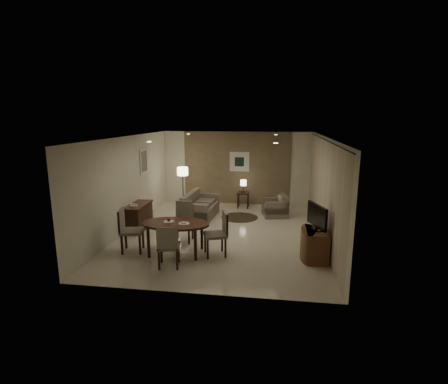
% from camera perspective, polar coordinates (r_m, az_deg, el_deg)
% --- Properties ---
extents(room_shell, '(5.50, 7.00, 2.70)m').
position_cam_1_polar(room_shell, '(10.01, 0.17, 1.36)').
color(room_shell, beige).
rests_on(room_shell, ground).
extents(taupe_accent, '(3.96, 0.03, 2.70)m').
position_cam_1_polar(taupe_accent, '(13.03, 2.09, 3.90)').
color(taupe_accent, olive).
rests_on(taupe_accent, wall_back).
extents(curtain_wall, '(0.08, 6.70, 2.58)m').
position_cam_1_polar(curtain_wall, '(9.62, 15.83, 0.25)').
color(curtain_wall, beige).
rests_on(curtain_wall, wall_right).
extents(curtain_rod, '(0.03, 6.80, 0.03)m').
position_cam_1_polar(curtain_rod, '(9.44, 16.30, 8.11)').
color(curtain_rod, black).
rests_on(curtain_rod, wall_right).
extents(art_back_frame, '(0.72, 0.03, 0.72)m').
position_cam_1_polar(art_back_frame, '(12.96, 2.53, 4.96)').
color(art_back_frame, silver).
rests_on(art_back_frame, wall_back).
extents(art_back_canvas, '(0.34, 0.01, 0.34)m').
position_cam_1_polar(art_back_canvas, '(12.95, 2.52, 4.95)').
color(art_back_canvas, black).
rests_on(art_back_canvas, wall_back).
extents(art_left_frame, '(0.03, 0.60, 0.80)m').
position_cam_1_polar(art_left_frame, '(11.39, -12.97, 4.92)').
color(art_left_frame, silver).
rests_on(art_left_frame, wall_left).
extents(art_left_canvas, '(0.01, 0.46, 0.64)m').
position_cam_1_polar(art_left_canvas, '(11.39, -12.90, 4.92)').
color(art_left_canvas, gray).
rests_on(art_left_canvas, wall_left).
extents(downlight_nl, '(0.10, 0.10, 0.01)m').
position_cam_1_polar(downlight_nl, '(8.05, -12.12, 8.01)').
color(downlight_nl, white).
rests_on(downlight_nl, ceiling).
extents(downlight_nr, '(0.10, 0.10, 0.01)m').
position_cam_1_polar(downlight_nr, '(7.55, 8.43, 7.89)').
color(downlight_nr, white).
rests_on(downlight_nr, ceiling).
extents(downlight_fl, '(0.10, 0.10, 0.01)m').
position_cam_1_polar(downlight_fl, '(11.49, -5.84, 9.41)').
color(downlight_fl, white).
rests_on(downlight_fl, ceiling).
extents(downlight_fr, '(0.10, 0.10, 0.01)m').
position_cam_1_polar(downlight_fr, '(11.15, 8.45, 9.26)').
color(downlight_fr, white).
rests_on(downlight_fr, ceiling).
extents(console_desk, '(0.48, 1.20, 0.75)m').
position_cam_1_polar(console_desk, '(10.51, -13.76, -3.95)').
color(console_desk, '#421F15').
rests_on(console_desk, floor).
extents(telephone, '(0.20, 0.14, 0.09)m').
position_cam_1_polar(telephone, '(10.13, -14.51, -2.10)').
color(telephone, white).
rests_on(telephone, console_desk).
extents(tv_cabinet, '(0.48, 0.90, 0.70)m').
position_cam_1_polar(tv_cabinet, '(8.41, 14.82, -8.29)').
color(tv_cabinet, brown).
rests_on(tv_cabinet, floor).
extents(flat_tv, '(0.36, 0.85, 0.60)m').
position_cam_1_polar(flat_tv, '(8.20, 14.94, -3.89)').
color(flat_tv, black).
rests_on(flat_tv, tv_cabinet).
extents(dining_table, '(1.63, 1.02, 0.76)m').
position_cam_1_polar(dining_table, '(8.53, -7.84, -7.46)').
color(dining_table, '#421F15').
rests_on(dining_table, floor).
extents(chair_near, '(0.55, 0.55, 0.97)m').
position_cam_1_polar(chair_near, '(7.80, -9.01, -8.62)').
color(chair_near, '#746B59').
rests_on(chair_near, floor).
extents(chair_far, '(0.51, 0.51, 1.04)m').
position_cam_1_polar(chair_far, '(9.25, -6.74, -4.95)').
color(chair_far, '#746B59').
rests_on(chair_far, floor).
extents(chair_left, '(0.60, 0.60, 1.06)m').
position_cam_1_polar(chair_left, '(8.80, -14.77, -6.12)').
color(chair_left, '#746B59').
rests_on(chair_left, floor).
extents(chair_right, '(0.65, 0.65, 1.05)m').
position_cam_1_polar(chair_right, '(8.29, -1.46, -6.91)').
color(chair_right, '#746B59').
rests_on(chair_right, floor).
extents(plate_a, '(0.26, 0.26, 0.02)m').
position_cam_1_polar(plate_a, '(8.51, -8.99, -4.80)').
color(plate_a, white).
rests_on(plate_a, dining_table).
extents(plate_b, '(0.26, 0.26, 0.02)m').
position_cam_1_polar(plate_b, '(8.31, -6.55, -5.15)').
color(plate_b, white).
rests_on(plate_b, dining_table).
extents(fruit_apple, '(0.09, 0.09, 0.09)m').
position_cam_1_polar(fruit_apple, '(8.49, -9.00, -4.46)').
color(fruit_apple, maroon).
rests_on(fruit_apple, plate_a).
extents(napkin, '(0.12, 0.08, 0.03)m').
position_cam_1_polar(napkin, '(8.30, -6.55, -4.99)').
color(napkin, white).
rests_on(napkin, plate_b).
extents(round_rug, '(1.20, 1.20, 0.01)m').
position_cam_1_polar(round_rug, '(11.47, 2.54, -4.15)').
color(round_rug, '#3D3322').
rests_on(round_rug, floor).
extents(sofa, '(1.77, 0.96, 0.81)m').
position_cam_1_polar(sofa, '(11.40, -3.81, -2.18)').
color(sofa, '#746B59').
rests_on(sofa, floor).
extents(armchair, '(0.90, 0.93, 0.71)m').
position_cam_1_polar(armchair, '(11.66, 8.32, -2.22)').
color(armchair, '#746B59').
rests_on(armchair, floor).
extents(side_table, '(0.44, 0.44, 0.57)m').
position_cam_1_polar(side_table, '(12.65, 3.15, -1.30)').
color(side_table, black).
rests_on(side_table, floor).
extents(table_lamp, '(0.22, 0.22, 0.50)m').
position_cam_1_polar(table_lamp, '(12.53, 3.18, 1.07)').
color(table_lamp, '#FFEAC1').
rests_on(table_lamp, side_table).
extents(floor_lamp, '(0.38, 0.38, 1.50)m').
position_cam_1_polar(floor_lamp, '(12.46, -6.71, 0.63)').
color(floor_lamp, '#FFE5B7').
rests_on(floor_lamp, floor).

